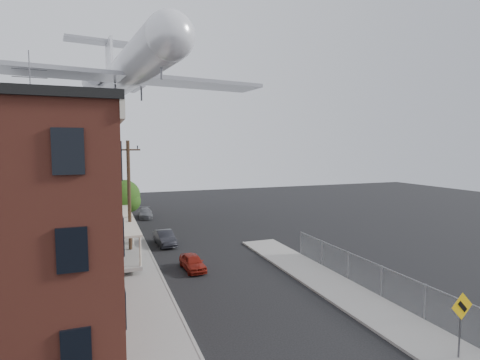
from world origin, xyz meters
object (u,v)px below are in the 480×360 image
object	(u,v)px
car_near	(193,262)
warning_sign	(461,315)
car_mid	(165,238)
utility_pole	(129,198)
car_far	(145,213)
street_tree	(125,197)
airplane	(129,71)

from	to	relation	value
car_near	warning_sign	bearing A→B (deg)	-66.42
car_mid	warning_sign	bearing A→B (deg)	-73.23
utility_pole	car_mid	xyz separation A→B (m)	(3.09, 2.88, -4.04)
utility_pole	car_far	distance (m)	17.14
car_near	car_mid	size ratio (longest dim) A/B	0.84
car_mid	utility_pole	bearing A→B (deg)	-140.52
car_near	car_mid	bearing A→B (deg)	92.23
warning_sign	street_tree	world-z (taller)	street_tree
car_near	car_far	bearing A→B (deg)	88.98
utility_pole	car_mid	distance (m)	5.85
car_near	utility_pole	bearing A→B (deg)	127.15
car_near	airplane	size ratio (longest dim) A/B	0.10
car_mid	airplane	xyz separation A→B (m)	(-1.97, 8.80, 15.72)
street_tree	utility_pole	bearing A→B (deg)	-91.89
car_near	car_far	xyz separation A→B (m)	(-0.84, 20.83, 0.02)
utility_pole	car_far	bearing A→B (deg)	79.76
utility_pole	airplane	bearing A→B (deg)	84.56
utility_pole	street_tree	xyz separation A→B (m)	(0.33, 9.92, -1.22)
warning_sign	car_near	world-z (taller)	warning_sign
utility_pole	street_tree	size ratio (longest dim) A/B	1.73
street_tree	car_near	world-z (taller)	street_tree
street_tree	airplane	xyz separation A→B (m)	(0.78, 1.76, 12.90)
car_far	street_tree	bearing A→B (deg)	-108.51
car_far	airplane	distance (m)	16.57
street_tree	car_near	size ratio (longest dim) A/B	1.62
warning_sign	car_near	distance (m)	16.40
car_mid	car_far	world-z (taller)	car_mid
utility_pole	airplane	xyz separation A→B (m)	(1.11, 11.68, 11.67)
utility_pole	car_near	xyz separation A→B (m)	(3.80, -4.45, -4.13)
street_tree	car_far	world-z (taller)	street_tree
airplane	car_far	bearing A→B (deg)	68.53
street_tree	car_mid	xyz separation A→B (m)	(2.76, -7.04, -2.82)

